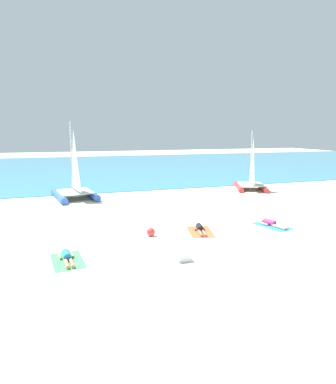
{
  "coord_description": "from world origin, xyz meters",
  "views": [
    {
      "loc": [
        -5.82,
        -12.21,
        4.72
      ],
      "look_at": [
        0.0,
        5.84,
        1.2
      ],
      "focal_mm": 30.23,
      "sensor_mm": 36.0,
      "label": 1
    }
  ],
  "objects": [
    {
      "name": "ground_plane",
      "position": [
        0.0,
        10.0,
        0.0
      ],
      "size": [
        120.0,
        120.0,
        0.0
      ],
      "primitive_type": "plane",
      "color": "beige"
    },
    {
      "name": "ocean_water",
      "position": [
        0.0,
        32.97,
        0.03
      ],
      "size": [
        120.0,
        40.0,
        0.05
      ],
      "primitive_type": "cube",
      "color": "teal",
      "rests_on": "ground"
    },
    {
      "name": "sailboat_blue",
      "position": [
        -5.18,
        11.64,
        0.82
      ],
      "size": [
        3.38,
        4.61,
        5.48
      ],
      "rotation": [
        0.0,
        0.0,
        0.18
      ],
      "color": "blue",
      "rests_on": "ground"
    },
    {
      "name": "sailboat_red",
      "position": [
        8.92,
        10.98,
        0.72
      ],
      "size": [
        3.63,
        4.34,
        4.83
      ],
      "rotation": [
        0.0,
        0.0,
        -0.41
      ],
      "color": "#CC3838",
      "rests_on": "ground"
    },
    {
      "name": "towel_left",
      "position": [
        -5.9,
        -0.26,
        0.01
      ],
      "size": [
        1.32,
        2.02,
        0.01
      ],
      "primitive_type": "cube",
      "rotation": [
        0.0,
        0.0,
        0.12
      ],
      "color": "#4CB266",
      "rests_on": "ground"
    },
    {
      "name": "sunbather_left",
      "position": [
        -5.91,
        -0.19,
        0.13
      ],
      "size": [
        0.6,
        1.57,
        0.3
      ],
      "rotation": [
        0.0,
        0.0,
        0.12
      ],
      "color": "#268CCC",
      "rests_on": "towel_left"
    },
    {
      "name": "towel_middle",
      "position": [
        0.24,
        1.5,
        0.01
      ],
      "size": [
        1.49,
        2.1,
        0.01
      ],
      "primitive_type": "cube",
      "rotation": [
        0.0,
        0.0,
        -0.22
      ],
      "color": "#EA5933",
      "rests_on": "ground"
    },
    {
      "name": "sunbather_middle",
      "position": [
        0.26,
        1.57,
        0.13
      ],
      "size": [
        0.73,
        1.56,
        0.3
      ],
      "rotation": [
        0.0,
        0.0,
        -0.22
      ],
      "color": "black",
      "rests_on": "towel_middle"
    },
    {
      "name": "towel_right",
      "position": [
        4.14,
        1.27,
        0.01
      ],
      "size": [
        1.58,
        2.13,
        0.01
      ],
      "primitive_type": "cube",
      "rotation": [
        0.0,
        0.0,
        0.28
      ],
      "color": "#338CD8",
      "rests_on": "ground"
    },
    {
      "name": "sunbather_right",
      "position": [
        4.12,
        1.33,
        0.13
      ],
      "size": [
        0.8,
        1.55,
        0.3
      ],
      "rotation": [
        0.0,
        0.0,
        0.28
      ],
      "color": "#D83372",
      "rests_on": "towel_right"
    },
    {
      "name": "beach_ball",
      "position": [
        -2.18,
        1.63,
        0.19
      ],
      "size": [
        0.38,
        0.38,
        0.38
      ],
      "primitive_type": "sphere",
      "color": "red",
      "rests_on": "ground"
    },
    {
      "name": "cooler_box",
      "position": [
        -1.79,
        -1.56,
        0.18
      ],
      "size": [
        0.5,
        0.36,
        0.36
      ],
      "primitive_type": "cube",
      "color": "white",
      "rests_on": "ground"
    }
  ]
}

